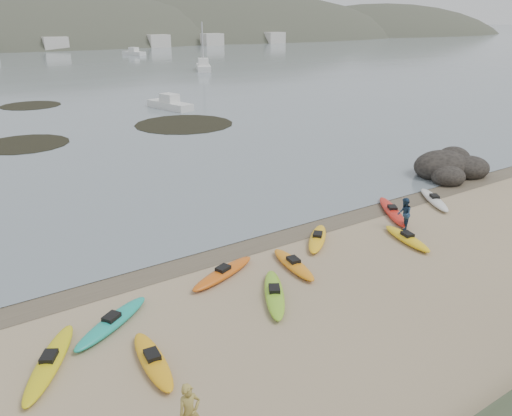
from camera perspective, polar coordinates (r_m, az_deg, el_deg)
ground at (r=23.40m, az=-0.00°, el=-3.43°), size 600.00×600.00×0.00m
wet_sand at (r=23.17m, az=0.41°, el=-3.68°), size 60.00×60.00×0.00m
kayaks at (r=20.74m, az=4.10°, el=-6.35°), size 23.62×7.97×0.34m
person_west at (r=13.08m, az=-7.61°, el=-22.14°), size 0.58×0.39×1.57m
person_east at (r=25.09m, az=16.58°, el=-0.64°), size 0.98×0.97×1.59m
rock_cluster at (r=35.02m, az=21.24°, el=3.99°), size 5.50×4.08×1.97m
kelp_mats at (r=51.04m, az=-17.10°, el=9.24°), size 22.48×27.49×0.04m
moored_boats at (r=97.56m, az=-26.10°, el=13.64°), size 92.51×88.51×1.20m
far_hills at (r=219.28m, az=-20.58°, el=13.08°), size 550.00×135.00×80.00m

